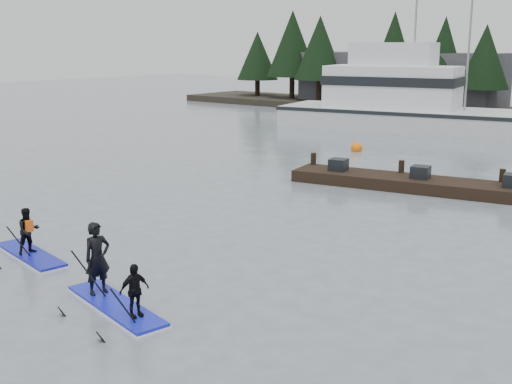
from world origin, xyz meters
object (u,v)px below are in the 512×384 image
Objects in this scene: fishing_boat_large at (416,117)px; paddleboard_solo at (29,240)px; paddleboard_duo at (112,281)px; floating_dock at (471,189)px.

fishing_boat_large reaches higher than paddleboard_solo.
paddleboard_solo is at bearing -94.53° from fishing_boat_large.
fishing_boat_large is at bearing 115.65° from paddleboard_duo.
fishing_boat_large reaches higher than floating_dock.
paddleboard_duo is at bearing -0.32° from paddleboard_solo.
paddleboard_solo is 0.93× the size of paddleboard_duo.
fishing_boat_large is 33.58m from paddleboard_duo.
paddleboard_solo reaches higher than floating_dock.
fishing_boat_large is 1.40× the size of floating_dock.
fishing_boat_large is 6.40× the size of paddleboard_solo.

